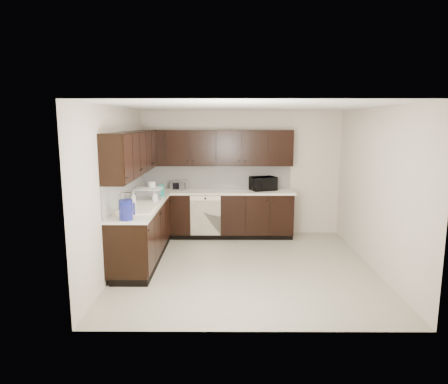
# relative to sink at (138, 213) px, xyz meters

# --- Properties ---
(floor) EXTENTS (4.00, 4.00, 0.00)m
(floor) POSITION_rel_sink_xyz_m (1.68, 0.01, -0.88)
(floor) COLOR #A8A18B
(floor) RESTS_ON ground
(ceiling) EXTENTS (4.00, 4.00, 0.00)m
(ceiling) POSITION_rel_sink_xyz_m (1.68, 0.01, 1.62)
(ceiling) COLOR white
(ceiling) RESTS_ON wall_back
(wall_back) EXTENTS (4.00, 0.02, 2.50)m
(wall_back) POSITION_rel_sink_xyz_m (1.68, 2.01, 0.37)
(wall_back) COLOR beige
(wall_back) RESTS_ON floor
(wall_left) EXTENTS (0.02, 4.00, 2.50)m
(wall_left) POSITION_rel_sink_xyz_m (-0.32, 0.01, 0.37)
(wall_left) COLOR beige
(wall_left) RESTS_ON floor
(wall_right) EXTENTS (0.02, 4.00, 2.50)m
(wall_right) POSITION_rel_sink_xyz_m (3.68, 0.01, 0.37)
(wall_right) COLOR beige
(wall_right) RESTS_ON floor
(wall_front) EXTENTS (4.00, 0.02, 2.50)m
(wall_front) POSITION_rel_sink_xyz_m (1.68, -1.99, 0.37)
(wall_front) COLOR beige
(wall_front) RESTS_ON floor
(lower_cabinets) EXTENTS (3.00, 2.80, 0.90)m
(lower_cabinets) POSITION_rel_sink_xyz_m (0.67, 1.12, -0.47)
(lower_cabinets) COLOR black
(lower_cabinets) RESTS_ON floor
(countertop) EXTENTS (3.03, 2.83, 0.04)m
(countertop) POSITION_rel_sink_xyz_m (0.67, 1.12, 0.04)
(countertop) COLOR white
(countertop) RESTS_ON lower_cabinets
(backsplash) EXTENTS (3.00, 2.80, 0.48)m
(backsplash) POSITION_rel_sink_xyz_m (0.46, 1.33, 0.30)
(backsplash) COLOR silver
(backsplash) RESTS_ON countertop
(upper_cabinets) EXTENTS (3.00, 2.80, 0.70)m
(upper_cabinets) POSITION_rel_sink_xyz_m (0.58, 1.22, 0.89)
(upper_cabinets) COLOR black
(upper_cabinets) RESTS_ON wall_back
(dishwasher) EXTENTS (0.58, 0.04, 0.78)m
(dishwasher) POSITION_rel_sink_xyz_m (0.98, 1.42, -0.33)
(dishwasher) COLOR #FAEDCC
(dishwasher) RESTS_ON lower_cabinets
(sink) EXTENTS (0.54, 0.82, 0.42)m
(sink) POSITION_rel_sink_xyz_m (0.00, 0.00, 0.00)
(sink) COLOR #FAEDCC
(sink) RESTS_ON countertop
(microwave) EXTENTS (0.57, 0.48, 0.27)m
(microwave) POSITION_rel_sink_xyz_m (2.11, 1.74, 0.19)
(microwave) COLOR black
(microwave) RESTS_ON countertop
(soap_bottle_a) EXTENTS (0.11, 0.11, 0.19)m
(soap_bottle_a) POSITION_rel_sink_xyz_m (0.16, 0.60, 0.15)
(soap_bottle_a) COLOR gray
(soap_bottle_a) RESTS_ON countertop
(soap_bottle_b) EXTENTS (0.11, 0.11, 0.23)m
(soap_bottle_b) POSITION_rel_sink_xyz_m (-0.12, 0.26, 0.17)
(soap_bottle_b) COLOR gray
(soap_bottle_b) RESTS_ON countertop
(toaster_oven) EXTENTS (0.38, 0.34, 0.20)m
(toaster_oven) POSITION_rel_sink_xyz_m (0.45, 1.78, 0.16)
(toaster_oven) COLOR #B7B7B9
(toaster_oven) RESTS_ON countertop
(storage_bin) EXTENTS (0.48, 0.38, 0.18)m
(storage_bin) POSITION_rel_sink_xyz_m (0.01, 0.88, 0.15)
(storage_bin) COLOR silver
(storage_bin) RESTS_ON countertop
(blue_pitcher) EXTENTS (0.24, 0.24, 0.28)m
(blue_pitcher) POSITION_rel_sink_xyz_m (-0.01, -0.69, 0.20)
(blue_pitcher) COLOR navy
(blue_pitcher) RESTS_ON countertop
(teal_tumbler) EXTENTS (0.11, 0.11, 0.21)m
(teal_tumbler) POSITION_rel_sink_xyz_m (0.20, 1.09, 0.16)
(teal_tumbler) COLOR #0C887A
(teal_tumbler) RESTS_ON countertop
(paper_towel_roll) EXTENTS (0.16, 0.16, 0.28)m
(paper_towel_roll) POSITION_rel_sink_xyz_m (0.04, 1.01, 0.20)
(paper_towel_roll) COLOR white
(paper_towel_roll) RESTS_ON countertop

